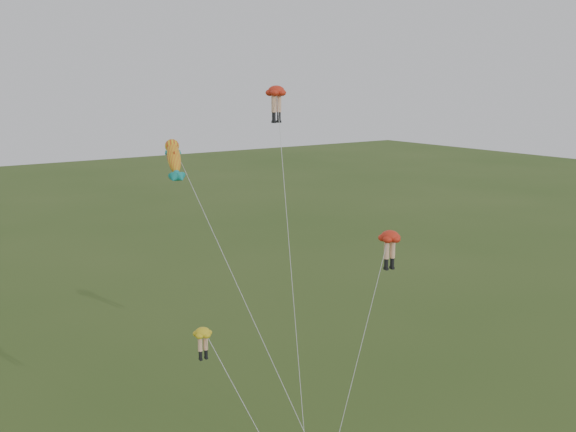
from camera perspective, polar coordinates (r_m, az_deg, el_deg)
legs_kite_red_high at (r=39.57m, az=-1.00°, el=10.19°), size 4.30×8.84×20.61m
legs_kite_red_mid at (r=39.46m, az=8.98°, el=-2.31°), size 7.82×4.02×11.98m
legs_kite_yellow at (r=33.47m, az=-7.27°, el=-10.99°), size 3.11×5.81×8.57m
fish_kite at (r=38.86m, az=-10.04°, el=5.07°), size 3.16×14.45×17.69m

